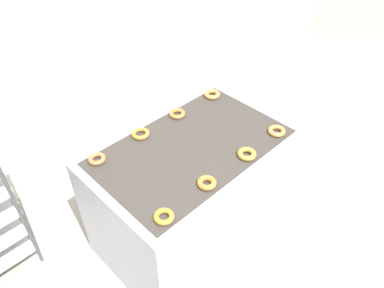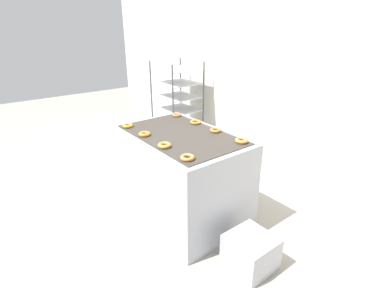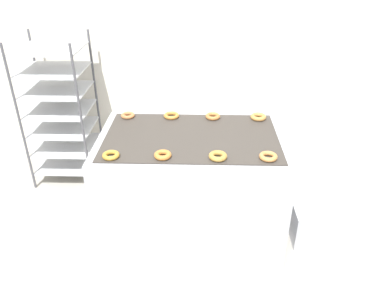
{
  "view_description": "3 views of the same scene",
  "coord_description": "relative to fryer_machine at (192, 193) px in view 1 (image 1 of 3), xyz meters",
  "views": [
    {
      "loc": [
        -1.37,
        -0.69,
        2.68
      ],
      "look_at": [
        0.0,
        0.71,
        0.99
      ],
      "focal_mm": 35.0,
      "sensor_mm": 36.0,
      "label": 1
    },
    {
      "loc": [
        2.41,
        -1.01,
        2.06
      ],
      "look_at": [
        0.0,
        0.86,
        0.82
      ],
      "focal_mm": 28.0,
      "sensor_mm": 36.0,
      "label": 2
    },
    {
      "loc": [
        0.08,
        -1.85,
        2.31
      ],
      "look_at": [
        0.0,
        0.86,
        0.82
      ],
      "focal_mm": 35.0,
      "sensor_mm": 36.0,
      "label": 3
    }
  ],
  "objects": [
    {
      "name": "donut_near_midright",
      "position": [
        0.19,
        -0.33,
        0.5
      ],
      "size": [
        0.13,
        0.13,
        0.04
      ],
      "primitive_type": "torus",
      "color": "#AA7C36",
      "rests_on": "fryer_machine"
    },
    {
      "name": "wall_back",
      "position": [
        -0.0,
        1.41,
        0.92
      ],
      "size": [
        8.0,
        0.05,
        2.8
      ],
      "color": "silver",
      "rests_on": "ground_plane"
    },
    {
      "name": "ground_plane",
      "position": [
        -0.0,
        -0.71,
        -0.48
      ],
      "size": [
        14.0,
        14.0,
        0.0
      ],
      "primitive_type": "plane",
      "color": "#9E998E"
    },
    {
      "name": "donut_near_midleft",
      "position": [
        -0.19,
        -0.33,
        0.5
      ],
      "size": [
        0.12,
        0.12,
        0.04
      ],
      "primitive_type": "torus",
      "color": "#BC7230",
      "rests_on": "fryer_machine"
    },
    {
      "name": "donut_far_right",
      "position": [
        0.56,
        0.33,
        0.5
      ],
      "size": [
        0.13,
        0.13,
        0.04
      ],
      "primitive_type": "torus",
      "color": "#BB7F3D",
      "rests_on": "fryer_machine"
    },
    {
      "name": "donut_near_left",
      "position": [
        -0.55,
        -0.34,
        0.5
      ],
      "size": [
        0.12,
        0.12,
        0.03
      ],
      "primitive_type": "torus",
      "color": "#AE7F2B",
      "rests_on": "fryer_machine"
    },
    {
      "name": "donut_far_midright",
      "position": [
        0.17,
        0.34,
        0.5
      ],
      "size": [
        0.13,
        0.13,
        0.03
      ],
      "primitive_type": "torus",
      "color": "#AC6C35",
      "rests_on": "fryer_machine"
    },
    {
      "name": "donut_far_midleft",
      "position": [
        -0.18,
        0.34,
        0.5
      ],
      "size": [
        0.13,
        0.13,
        0.03
      ],
      "primitive_type": "torus",
      "color": "#B47430",
      "rests_on": "fryer_machine"
    },
    {
      "name": "glaze_bin",
      "position": [
        1.07,
        -0.02,
        -0.33
      ],
      "size": [
        0.39,
        0.38,
        0.32
      ],
      "color": "#A8AAB2",
      "rests_on": "ground_plane"
    },
    {
      "name": "donut_near_right",
      "position": [
        0.54,
        -0.32,
        0.5
      ],
      "size": [
        0.13,
        0.13,
        0.03
      ],
      "primitive_type": "torus",
      "color": "#BC7B40",
      "rests_on": "fryer_machine"
    },
    {
      "name": "donut_far_left",
      "position": [
        -0.56,
        0.34,
        0.5
      ],
      "size": [
        0.12,
        0.12,
        0.03
      ],
      "primitive_type": "torus",
      "color": "#AD6B3C",
      "rests_on": "fryer_machine"
    },
    {
      "name": "fryer_machine",
      "position": [
        0.0,
        0.0,
        0.0
      ],
      "size": [
        1.45,
        0.93,
        0.97
      ],
      "color": "#A8AAB2",
      "rests_on": "ground_plane"
    }
  ]
}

